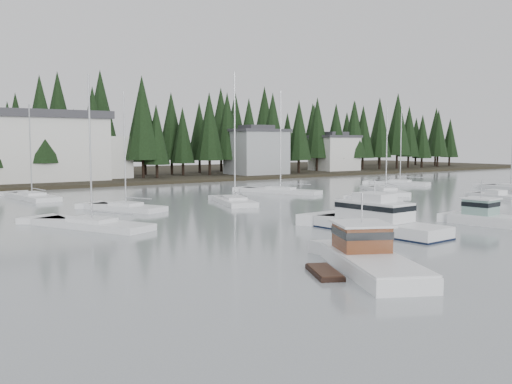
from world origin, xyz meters
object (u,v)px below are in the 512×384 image
(house_east_b, at_px, (334,152))
(sailboat_3, at_px, (32,198))
(sailboat_7, at_px, (126,210))
(harbor_inn, at_px, (37,147))
(cabin_cruiser_center, at_px, (378,224))
(runabout_2, at_px, (496,197))
(runabout_4, at_px, (375,200))
(house_east_a, at_px, (256,151))
(lobster_boat_brown, at_px, (368,261))
(sailboat_5, at_px, (235,203))
(runabout_1, at_px, (363,206))
(lobster_boat_teal, at_px, (494,219))
(sailboat_0, at_px, (280,192))
(sailboat_2, at_px, (386,193))
(sailboat_4, at_px, (400,184))
(sailboat_8, at_px, (511,189))
(sailboat_6, at_px, (92,227))

(house_east_b, distance_m, sailboat_3, 71.43)
(house_east_b, xyz_separation_m, sailboat_7, (-63.44, -38.49, -4.34))
(harbor_inn, bearing_deg, cabin_cruiser_center, -83.83)
(house_east_b, distance_m, sailboat_7, 74.33)
(runabout_2, bearing_deg, runabout_4, 75.53)
(harbor_inn, relative_size, runabout_4, 4.90)
(house_east_a, distance_m, lobster_boat_brown, 80.05)
(sailboat_3, relative_size, sailboat_5, 0.79)
(harbor_inn, relative_size, sailboat_7, 2.49)
(cabin_cruiser_center, relative_size, runabout_1, 1.80)
(lobster_boat_teal, bearing_deg, harbor_inn, 7.10)
(sailboat_5, bearing_deg, sailboat_7, 102.11)
(runabout_2, bearing_deg, house_east_a, 7.53)
(sailboat_0, height_order, runabout_1, sailboat_0)
(sailboat_2, bearing_deg, runabout_1, 153.32)
(harbor_inn, height_order, lobster_boat_brown, harbor_inn)
(sailboat_2, xyz_separation_m, runabout_4, (-8.66, -6.17, 0.08))
(sailboat_2, relative_size, sailboat_4, 0.93)
(sailboat_5, bearing_deg, sailboat_2, -72.57)
(sailboat_2, relative_size, runabout_4, 1.91)
(house_east_b, xyz_separation_m, harbor_inn, (-60.96, 2.34, 1.37))
(harbor_inn, distance_m, runabout_4, 54.42)
(sailboat_0, height_order, runabout_4, sailboat_0)
(sailboat_0, bearing_deg, runabout_2, -164.38)
(lobster_boat_brown, relative_size, sailboat_4, 0.75)
(sailboat_5, bearing_deg, sailboat_3, 60.33)
(lobster_boat_brown, xyz_separation_m, sailboat_5, (11.93, 30.37, -0.42))
(house_east_a, xyz_separation_m, sailboat_7, (-41.44, -36.49, -4.84))
(lobster_boat_brown, relative_size, sailboat_8, 0.76)
(lobster_boat_teal, bearing_deg, runabout_2, -65.79)
(sailboat_7, bearing_deg, lobster_boat_brown, 155.67)
(sailboat_4, height_order, sailboat_6, sailboat_4)
(sailboat_3, xyz_separation_m, runabout_2, (43.96, -30.84, 0.08))
(sailboat_7, distance_m, runabout_1, 23.19)
(sailboat_7, bearing_deg, house_east_a, -72.46)
(cabin_cruiser_center, bearing_deg, runabout_4, -50.38)
(sailboat_2, height_order, sailboat_7, sailboat_7)
(runabout_1, bearing_deg, sailboat_4, -38.42)
(cabin_cruiser_center, bearing_deg, house_east_b, -44.68)
(harbor_inn, xyz_separation_m, sailboat_7, (-2.48, -40.83, -5.71))
(sailboat_4, bearing_deg, runabout_1, 103.10)
(house_east_a, bearing_deg, house_east_b, 5.19)
(house_east_a, distance_m, house_east_b, 22.10)
(sailboat_0, distance_m, runabout_1, 18.41)
(sailboat_5, bearing_deg, runabout_2, -96.00)
(house_east_a, xyz_separation_m, lobster_boat_teal, (-21.90, -62.74, -4.42))
(sailboat_3, bearing_deg, runabout_4, -134.68)
(lobster_boat_teal, bearing_deg, sailboat_4, -47.28)
(harbor_inn, distance_m, sailboat_2, 53.65)
(sailboat_4, distance_m, runabout_1, 33.03)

